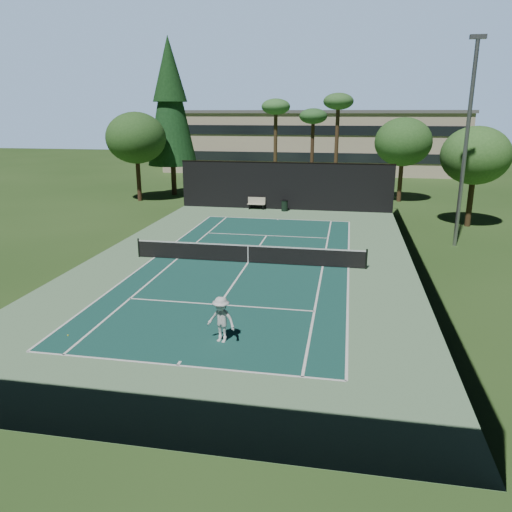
{
  "coord_description": "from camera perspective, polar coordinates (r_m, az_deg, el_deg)",
  "views": [
    {
      "loc": [
        5.21,
        -25.93,
        8.04
      ],
      "look_at": [
        1.0,
        -3.0,
        1.3
      ],
      "focal_mm": 35.0,
      "sensor_mm": 36.0,
      "label": 1
    }
  ],
  "objects": [
    {
      "name": "decid_tree_b",
      "position": [
        39.05,
        23.8,
        10.44
      ],
      "size": [
        4.8,
        4.8,
        7.14
      ],
      "color": "#45331D",
      "rests_on": "ground"
    },
    {
      "name": "trash_bin",
      "position": [
        42.21,
        3.28,
        5.78
      ],
      "size": [
        0.56,
        0.56,
        0.95
      ],
      "color": "black",
      "rests_on": "ground"
    },
    {
      "name": "tennis_ball_c",
      "position": [
        30.4,
        6.13,
        0.76
      ],
      "size": [
        0.06,
        0.06,
        0.06
      ],
      "primitive_type": "sphere",
      "color": "#CDD330",
      "rests_on": "ground"
    },
    {
      "name": "apron_slab",
      "position": [
        27.65,
        -0.92,
        -0.78
      ],
      "size": [
        18.0,
        32.0,
        0.01
      ],
      "primitive_type": "cube",
      "color": "#638E63",
      "rests_on": "ground"
    },
    {
      "name": "fence",
      "position": [
        27.19,
        -0.91,
        3.3
      ],
      "size": [
        18.04,
        32.05,
        4.03
      ],
      "color": "black",
      "rests_on": "ground"
    },
    {
      "name": "ground",
      "position": [
        27.65,
        -0.92,
        -0.79
      ],
      "size": [
        160.0,
        160.0,
        0.0
      ],
      "primitive_type": "plane",
      "color": "#28481B",
      "rests_on": "ground"
    },
    {
      "name": "park_bench",
      "position": [
        43.02,
        0.05,
        6.09
      ],
      "size": [
        1.5,
        0.45,
        1.02
      ],
      "color": "beige",
      "rests_on": "ground"
    },
    {
      "name": "court_lines",
      "position": [
        27.64,
        -0.92,
        -0.75
      ],
      "size": [
        11.07,
        23.87,
        0.01
      ],
      "color": "white",
      "rests_on": "ground"
    },
    {
      "name": "palm_b",
      "position": [
        52.07,
        6.55,
        15.27
      ],
      "size": [
        2.8,
        2.8,
        8.42
      ],
      "color": "#442E1D",
      "rests_on": "ground"
    },
    {
      "name": "tennis_ball_b",
      "position": [
        30.05,
        -3.17,
        0.64
      ],
      "size": [
        0.06,
        0.06,
        0.06
      ],
      "primitive_type": "sphere",
      "color": "#C7D22F",
      "rests_on": "ground"
    },
    {
      "name": "tennis_net",
      "position": [
        27.49,
        -0.92,
        0.33
      ],
      "size": [
        12.9,
        0.1,
        1.1
      ],
      "color": "black",
      "rests_on": "ground"
    },
    {
      "name": "court_surface",
      "position": [
        27.64,
        -0.92,
        -0.76
      ],
      "size": [
        10.97,
        23.77,
        0.01
      ],
      "primitive_type": "cube",
      "color": "#164840",
      "rests_on": "ground"
    },
    {
      "name": "decid_tree_c",
      "position": [
        48.0,
        -13.55,
        12.97
      ],
      "size": [
        5.44,
        5.44,
        8.09
      ],
      "color": "#482D1F",
      "rests_on": "ground"
    },
    {
      "name": "palm_a",
      "position": [
        50.45,
        2.28,
        16.28
      ],
      "size": [
        2.8,
        2.8,
        9.32
      ],
      "color": "#4A3720",
      "rests_on": "ground"
    },
    {
      "name": "campus_building",
      "position": [
        72.2,
        6.42,
        12.98
      ],
      "size": [
        40.5,
        12.5,
        8.3
      ],
      "color": "#C0AE95",
      "rests_on": "ground"
    },
    {
      "name": "tennis_ball_d",
      "position": [
        30.98,
        -5.09,
        1.07
      ],
      "size": [
        0.06,
        0.06,
        0.06
      ],
      "primitive_type": "sphere",
      "color": "#E8F237",
      "rests_on": "ground"
    },
    {
      "name": "decid_tree_a",
      "position": [
        48.24,
        16.48,
        12.37
      ],
      "size": [
        5.12,
        5.12,
        7.62
      ],
      "color": "#4B3220",
      "rests_on": "ground"
    },
    {
      "name": "palm_c",
      "position": [
        48.95,
        9.38,
        16.58
      ],
      "size": [
        2.8,
        2.8,
        9.77
      ],
      "color": "#4A3420",
      "rests_on": "ground"
    },
    {
      "name": "pine_tree",
      "position": [
        50.95,
        -9.81,
        17.6
      ],
      "size": [
        4.8,
        4.8,
        15.0
      ],
      "color": "#3F2A1B",
      "rests_on": "ground"
    },
    {
      "name": "player",
      "position": [
        18.11,
        -4.01,
        -7.27
      ],
      "size": [
        1.25,
        0.93,
        1.72
      ],
      "primitive_type": "imported",
      "rotation": [
        0.0,
        0.0,
        -0.29
      ],
      "color": "silver",
      "rests_on": "ground"
    },
    {
      "name": "light_pole",
      "position": [
        32.69,
        22.92,
        12.12
      ],
      "size": [
        0.9,
        0.25,
        12.22
      ],
      "color": "#93959B",
      "rests_on": "ground"
    },
    {
      "name": "tennis_ball_a",
      "position": [
        20.09,
        -20.7,
        -8.48
      ],
      "size": [
        0.06,
        0.06,
        0.06
      ],
      "primitive_type": "sphere",
      "color": "#C8DD32",
      "rests_on": "ground"
    }
  ]
}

